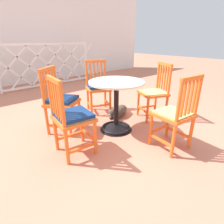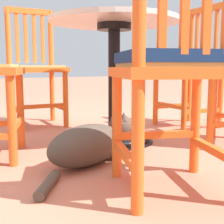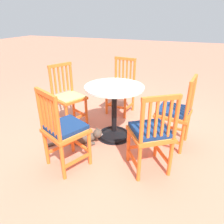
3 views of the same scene
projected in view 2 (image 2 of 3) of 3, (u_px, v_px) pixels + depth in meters
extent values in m
plane|color=#C6755B|center=(137.00, 142.00, 1.91)|extent=(24.00, 24.00, 0.00)
cone|color=black|center=(114.00, 133.00, 1.92)|extent=(0.48, 0.48, 0.10)
torus|color=black|center=(114.00, 137.00, 1.92)|extent=(0.44, 0.44, 0.04)
cylinder|color=black|center=(114.00, 80.00, 1.87)|extent=(0.07, 0.07, 0.66)
cylinder|color=black|center=(114.00, 27.00, 1.83)|extent=(0.20, 0.20, 0.04)
cylinder|color=silver|center=(114.00, 21.00, 1.82)|extent=(0.76, 0.76, 0.02)
cylinder|color=orange|center=(66.00, 98.00, 2.35)|extent=(0.04, 0.04, 0.45)
cylinder|color=orange|center=(20.00, 100.00, 2.19)|extent=(0.04, 0.04, 0.45)
cylinder|color=orange|center=(51.00, 67.00, 2.62)|extent=(0.04, 0.04, 0.91)
cylinder|color=orange|center=(9.00, 67.00, 2.46)|extent=(0.04, 0.04, 0.91)
cube|color=orange|center=(59.00, 106.00, 2.51)|extent=(0.07, 0.34, 0.03)
cube|color=orange|center=(15.00, 109.00, 2.36)|extent=(0.07, 0.34, 0.03)
cube|color=orange|center=(44.00, 106.00, 2.28)|extent=(0.34, 0.07, 0.03)
cube|color=orange|center=(36.00, 70.00, 2.39)|extent=(0.44, 0.44, 0.04)
cube|color=tan|center=(36.00, 67.00, 2.39)|extent=(0.39, 0.39, 0.02)
cube|color=orange|center=(43.00, 39.00, 2.55)|extent=(0.03, 0.02, 0.39)
cube|color=orange|center=(34.00, 39.00, 2.52)|extent=(0.03, 0.02, 0.39)
cube|color=orange|center=(26.00, 38.00, 2.49)|extent=(0.03, 0.02, 0.39)
cube|color=orange|center=(17.00, 38.00, 2.46)|extent=(0.03, 0.02, 0.39)
cube|color=orange|center=(29.00, 11.00, 2.48)|extent=(0.38, 0.07, 0.04)
cylinder|color=orange|center=(20.00, 108.00, 1.74)|extent=(0.04, 0.04, 0.45)
cylinder|color=orange|center=(12.00, 118.00, 1.41)|extent=(0.04, 0.04, 0.45)
cube|color=orange|center=(17.00, 123.00, 1.59)|extent=(0.17, 0.32, 0.03)
cylinder|color=orange|center=(117.00, 123.00, 1.27)|extent=(0.04, 0.04, 0.45)
cylinder|color=orange|center=(195.00, 121.00, 1.33)|extent=(0.04, 0.04, 0.45)
cylinder|color=orange|center=(139.00, 65.00, 0.91)|extent=(0.04, 0.04, 0.91)
cube|color=orange|center=(126.00, 155.00, 1.12)|extent=(0.17, 0.32, 0.03)
cube|color=orange|center=(214.00, 150.00, 1.17)|extent=(0.17, 0.32, 0.03)
cube|color=orange|center=(157.00, 135.00, 1.31)|extent=(0.32, 0.17, 0.03)
cube|color=orange|center=(173.00, 72.00, 1.11)|extent=(0.53, 0.53, 0.04)
cube|color=tan|center=(173.00, 66.00, 1.10)|extent=(0.46, 0.46, 0.02)
cube|color=navy|center=(174.00, 57.00, 1.10)|extent=(0.48, 0.48, 0.04)
cylinder|color=orange|center=(211.00, 109.00, 1.72)|extent=(0.04, 0.04, 0.45)
cylinder|color=orange|center=(214.00, 102.00, 2.04)|extent=(0.04, 0.04, 0.45)
cube|color=orange|center=(212.00, 114.00, 1.89)|extent=(0.29, 0.22, 0.03)
cylinder|color=orange|center=(184.00, 100.00, 2.16)|extent=(0.04, 0.04, 0.45)
cylinder|color=orange|center=(156.00, 96.00, 2.46)|extent=(0.04, 0.04, 0.45)
cylinder|color=orange|center=(222.00, 67.00, 2.29)|extent=(0.04, 0.04, 0.91)
cylinder|color=orange|center=(190.00, 67.00, 2.59)|extent=(0.04, 0.04, 0.91)
cube|color=orange|center=(202.00, 111.00, 2.25)|extent=(0.34, 0.07, 0.03)
cube|color=orange|center=(173.00, 106.00, 2.55)|extent=(0.34, 0.07, 0.03)
cube|color=orange|center=(169.00, 105.00, 2.32)|extent=(0.07, 0.34, 0.03)
cube|color=orange|center=(188.00, 70.00, 2.36)|extent=(0.44, 0.44, 0.04)
cube|color=tan|center=(188.00, 67.00, 2.36)|extent=(0.39, 0.39, 0.02)
cube|color=orange|center=(216.00, 36.00, 2.32)|extent=(0.02, 0.03, 0.39)
cube|color=orange|center=(209.00, 37.00, 2.37)|extent=(0.02, 0.03, 0.39)
cube|color=orange|center=(203.00, 38.00, 2.43)|extent=(0.02, 0.03, 0.39)
cube|color=orange|center=(197.00, 38.00, 2.49)|extent=(0.02, 0.03, 0.39)
cube|color=orange|center=(207.00, 9.00, 2.38)|extent=(0.08, 0.38, 0.04)
cube|color=navy|center=(188.00, 63.00, 2.35)|extent=(0.40, 0.40, 0.04)
ellipsoid|color=#4C4238|center=(87.00, 145.00, 1.44)|extent=(0.48, 0.32, 0.19)
ellipsoid|color=silver|center=(101.00, 143.00, 1.52)|extent=(0.21, 0.19, 0.14)
sphere|color=#4C4238|center=(120.00, 126.00, 1.62)|extent=(0.12, 0.12, 0.12)
ellipsoid|color=silver|center=(125.00, 127.00, 1.66)|extent=(0.06, 0.06, 0.04)
cone|color=#4C4238|center=(114.00, 115.00, 1.63)|extent=(0.04, 0.04, 0.04)
cone|color=#4C4238|center=(124.00, 116.00, 1.59)|extent=(0.04, 0.04, 0.04)
ellipsoid|color=#4C4238|center=(102.00, 150.00, 1.61)|extent=(0.13, 0.09, 0.05)
ellipsoid|color=#4C4238|center=(118.00, 154.00, 1.54)|extent=(0.13, 0.09, 0.05)
cylinder|color=#4C4238|center=(48.00, 185.00, 1.15)|extent=(0.17, 0.20, 0.04)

